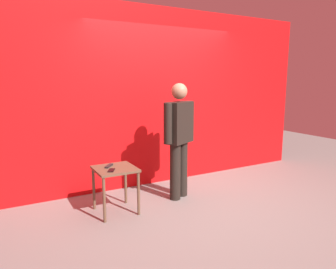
{
  "coord_description": "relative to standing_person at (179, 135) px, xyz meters",
  "views": [
    {
      "loc": [
        -2.39,
        -3.2,
        1.68
      ],
      "look_at": [
        -0.31,
        0.55,
        0.92
      ],
      "focal_mm": 33.45,
      "sensor_mm": 36.0,
      "label": 1
    }
  ],
  "objects": [
    {
      "name": "standing_person",
      "position": [
        0.0,
        0.0,
        0.0
      ],
      "size": [
        0.62,
        0.39,
        1.63
      ],
      "color": "black",
      "rests_on": "ground_plane"
    },
    {
      "name": "side_table",
      "position": [
        -0.97,
        -0.05,
        -0.42
      ],
      "size": [
        0.5,
        0.5,
        0.59
      ],
      "color": "brown",
      "rests_on": "ground_plane"
    },
    {
      "name": "ground_plane",
      "position": [
        0.17,
        -0.49,
        -0.91
      ],
      "size": [
        12.0,
        12.0,
        0.0
      ],
      "primitive_type": "plane",
      "color": "gray"
    },
    {
      "name": "tv_remote",
      "position": [
        -1.02,
        0.03,
        -0.32
      ],
      "size": [
        0.15,
        0.16,
        0.02
      ],
      "primitive_type": "cube",
      "rotation": [
        0.0,
        0.0,
        -0.73
      ],
      "color": "black",
      "rests_on": "side_table"
    },
    {
      "name": "back_wall_red",
      "position": [
        0.17,
        0.8,
        0.48
      ],
      "size": [
        5.6,
        0.12,
        2.79
      ],
      "primitive_type": "cube",
      "color": "red",
      "rests_on": "ground_plane"
    },
    {
      "name": "cell_phone",
      "position": [
        -1.05,
        -0.15,
        -0.32
      ],
      "size": [
        0.13,
        0.16,
        0.01
      ],
      "primitive_type": "cube",
      "rotation": [
        0.0,
        0.0,
        -0.51
      ],
      "color": "black",
      "rests_on": "side_table"
    }
  ]
}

